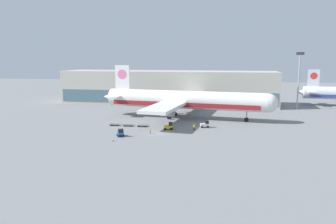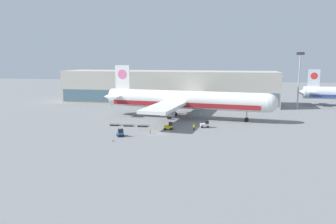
% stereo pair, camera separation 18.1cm
% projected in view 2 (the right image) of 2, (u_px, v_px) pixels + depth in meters
% --- Properties ---
extents(ground_plane, '(400.00, 400.00, 0.00)m').
position_uv_depth(ground_plane, '(156.00, 133.00, 85.09)').
color(ground_plane, slate).
extents(terminal_building, '(90.00, 18.20, 14.00)m').
position_uv_depth(terminal_building, '(168.00, 87.00, 139.81)').
color(terminal_building, '#BCB7A8').
rests_on(terminal_building, ground_plane).
extents(light_mast, '(2.80, 0.50, 21.57)m').
position_uv_depth(light_mast, '(299.00, 76.00, 122.85)').
color(light_mast, '#9EA0A5').
rests_on(light_mast, ground_plane).
extents(airplane_main, '(57.99, 48.60, 17.00)m').
position_uv_depth(airplane_main, '(182.00, 100.00, 105.90)').
color(airplane_main, white).
rests_on(airplane_main, ground_plane).
extents(baggage_tug_foreground, '(2.48, 2.81, 2.00)m').
position_uv_depth(baggage_tug_foreground, '(120.00, 133.00, 81.72)').
color(baggage_tug_foreground, '#2D66B7').
rests_on(baggage_tug_foreground, ground_plane).
extents(baggage_tug_mid, '(2.71, 2.13, 2.00)m').
position_uv_depth(baggage_tug_mid, '(169.00, 126.00, 89.59)').
color(baggage_tug_mid, yellow).
rests_on(baggage_tug_mid, ground_plane).
extents(baggage_tug_far, '(2.73, 2.18, 2.00)m').
position_uv_depth(baggage_tug_far, '(205.00, 124.00, 92.17)').
color(baggage_tug_far, silver).
rests_on(baggage_tug_far, ground_plane).
extents(baggage_dolly_lead, '(3.75, 1.71, 0.48)m').
position_uv_depth(baggage_dolly_lead, '(115.00, 124.00, 94.84)').
color(baggage_dolly_lead, '#56565B').
rests_on(baggage_dolly_lead, ground_plane).
extents(baggage_dolly_second, '(3.75, 1.71, 0.48)m').
position_uv_depth(baggage_dolly_second, '(128.00, 125.00, 94.08)').
color(baggage_dolly_second, '#56565B').
rests_on(baggage_dolly_second, ground_plane).
extents(baggage_dolly_third, '(3.75, 1.71, 0.48)m').
position_uv_depth(baggage_dolly_third, '(142.00, 125.00, 93.33)').
color(baggage_dolly_third, '#56565B').
rests_on(baggage_dolly_third, ground_plane).
extents(ground_crew_near, '(0.57, 0.24, 1.71)m').
position_uv_depth(ground_crew_near, '(194.00, 127.00, 88.58)').
color(ground_crew_near, black).
rests_on(ground_crew_near, ground_plane).
extents(ground_crew_far, '(0.33, 0.54, 1.72)m').
position_uv_depth(ground_crew_far, '(150.00, 130.00, 84.78)').
color(ground_crew_far, black).
rests_on(ground_crew_far, ground_plane).
extents(traffic_cone_near, '(0.40, 0.40, 0.73)m').
position_uv_depth(traffic_cone_near, '(113.00, 140.00, 76.96)').
color(traffic_cone_near, black).
rests_on(traffic_cone_near, ground_plane).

